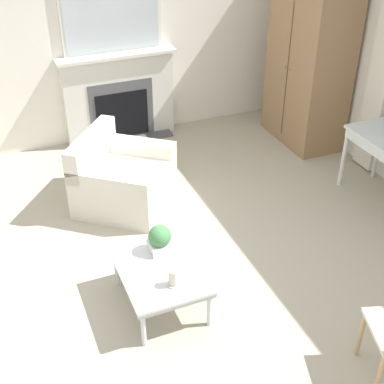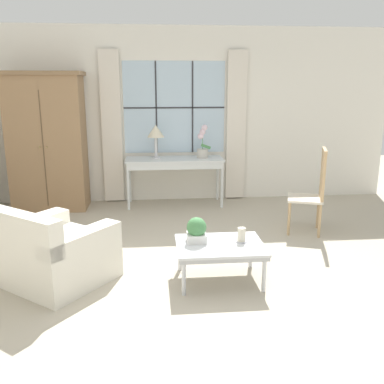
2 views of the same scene
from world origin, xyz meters
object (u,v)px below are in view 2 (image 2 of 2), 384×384
at_px(potted_orchid, 203,145).
at_px(coffee_table, 220,248).
at_px(armchair_upholstered, 54,255).
at_px(side_chair_wooden, 314,187).
at_px(armoire, 48,142).
at_px(table_lamp, 156,133).
at_px(pillar_candle, 242,235).
at_px(console_table, 175,163).
at_px(potted_plant_small, 197,230).

xyz_separation_m(potted_orchid, coffee_table, (-0.16, -2.82, -0.62)).
distance_m(armchair_upholstered, side_chair_wooden, 3.30).
relative_size(armoire, table_lamp, 3.93).
height_order(table_lamp, side_chair_wooden, table_lamp).
relative_size(side_chair_wooden, pillar_candle, 7.04).
bearing_deg(potted_orchid, armoire, -179.27).
bearing_deg(armoire, armchair_upholstered, -77.38).
bearing_deg(armoire, coffee_table, -51.33).
height_order(console_table, pillar_candle, console_table).
xyz_separation_m(table_lamp, armchair_upholstered, (-1.06, -2.69, -0.89)).
height_order(potted_orchid, armchair_upholstered, potted_orchid).
xyz_separation_m(armoire, armchair_upholstered, (0.59, -2.64, -0.78)).
xyz_separation_m(console_table, side_chair_wooden, (1.73, -1.50, -0.07)).
distance_m(console_table, coffee_table, 2.83).
bearing_deg(console_table, armoire, -179.62).
relative_size(console_table, potted_plant_small, 6.13).
height_order(side_chair_wooden, potted_plant_small, side_chair_wooden).
distance_m(potted_orchid, potted_plant_small, 2.80).
distance_m(side_chair_wooden, pillar_candle, 1.76).
xyz_separation_m(armchair_upholstered, pillar_candle, (1.86, -0.11, 0.18)).
bearing_deg(table_lamp, side_chair_wooden, -37.36).
height_order(console_table, potted_plant_small, console_table).
bearing_deg(console_table, side_chair_wooden, -40.97).
bearing_deg(pillar_candle, potted_orchid, 91.30).
xyz_separation_m(table_lamp, coffee_table, (0.58, -2.84, -0.83)).
relative_size(armchair_upholstered, pillar_candle, 8.19).
relative_size(console_table, side_chair_wooden, 1.38).
bearing_deg(armchair_upholstered, table_lamp, 68.57).
height_order(armchair_upholstered, coffee_table, armchair_upholstered).
distance_m(table_lamp, potted_plant_small, 2.86).
bearing_deg(side_chair_wooden, coffee_table, -138.05).
height_order(armchair_upholstered, side_chair_wooden, side_chair_wooden).
relative_size(console_table, potted_orchid, 2.93).
bearing_deg(armoire, potted_plant_small, -53.43).
xyz_separation_m(coffee_table, potted_plant_small, (-0.22, 0.08, 0.16)).
bearing_deg(coffee_table, table_lamp, 101.58).
height_order(armoire, coffee_table, armoire).
bearing_deg(armchair_upholstered, pillar_candle, -3.34).
distance_m(side_chair_wooden, potted_plant_small, 2.06).
height_order(side_chair_wooden, pillar_candle, side_chair_wooden).
height_order(armchair_upholstered, potted_plant_small, armchair_upholstered).
distance_m(potted_orchid, armchair_upholstered, 3.29).
xyz_separation_m(potted_orchid, pillar_candle, (0.06, -2.78, -0.51)).
relative_size(coffee_table, potted_plant_small, 3.41).
bearing_deg(armoire, side_chair_wooden, -22.12).
xyz_separation_m(armoire, pillar_candle, (2.45, -2.75, -0.60)).
relative_size(table_lamp, side_chair_wooden, 0.48).
xyz_separation_m(side_chair_wooden, potted_plant_small, (-1.66, -1.21, -0.10)).
relative_size(armchair_upholstered, side_chair_wooden, 1.16).
xyz_separation_m(potted_orchid, potted_plant_small, (-0.38, -2.73, -0.45)).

